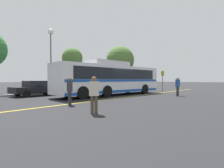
# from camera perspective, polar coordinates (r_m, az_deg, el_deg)

# --- Properties ---
(ground_plane) EXTENTS (220.00, 220.00, 0.00)m
(ground_plane) POSITION_cam_1_polar(r_m,az_deg,el_deg) (16.86, 1.22, -3.64)
(ground_plane) COLOR #262628
(lane_strip_0) EXTENTS (31.62, 0.20, 0.01)m
(lane_strip_0) POSITION_cam_1_polar(r_m,az_deg,el_deg) (15.51, 6.09, -4.08)
(lane_strip_0) COLOR gold
(lane_strip_0) RESTS_ON ground_plane
(curb_strip) EXTENTS (39.62, 0.36, 0.15)m
(curb_strip) POSITION_cam_1_polar(r_m,az_deg,el_deg) (21.36, -12.19, -2.41)
(curb_strip) COLOR #99999E
(curb_strip) RESTS_ON ground_plane
(transit_bus) EXTENTS (12.09, 3.51, 3.22)m
(transit_bus) POSITION_cam_1_polar(r_m,az_deg,el_deg) (16.80, -0.05, 1.83)
(transit_bus) COLOR silver
(transit_bus) RESTS_ON ground_plane
(parked_car_1) EXTENTS (4.47, 2.10, 1.38)m
(parked_car_1) POSITION_cam_1_polar(r_m,az_deg,el_deg) (17.61, -23.32, -1.26)
(parked_car_1) COLOR black
(parked_car_1) RESTS_ON ground_plane
(parked_car_2) EXTENTS (4.40, 2.11, 1.31)m
(parked_car_2) POSITION_cam_1_polar(r_m,az_deg,el_deg) (20.04, -10.03, -0.92)
(parked_car_2) COLOR #9E9EA3
(parked_car_2) RESTS_ON ground_plane
(parked_car_3) EXTENTS (4.51, 1.96, 1.39)m
(parked_car_3) POSITION_cam_1_polar(r_m,az_deg,el_deg) (24.52, 0.87, -0.40)
(parked_car_3) COLOR #9E9EA3
(parked_car_3) RESTS_ON ground_plane
(parked_car_4) EXTENTS (4.43, 2.05, 1.35)m
(parked_car_4) POSITION_cam_1_polar(r_m,az_deg,el_deg) (28.46, 8.17, -0.20)
(parked_car_4) COLOR #9E9EA3
(parked_car_4) RESTS_ON ground_plane
(pedestrian_0) EXTENTS (0.46, 0.45, 1.62)m
(pedestrian_0) POSITION_cam_1_polar(r_m,az_deg,el_deg) (7.57, -5.87, -2.87)
(pedestrian_0) COLOR brown
(pedestrian_0) RESTS_ON ground_plane
(pedestrian_1) EXTENTS (0.47, 0.43, 1.61)m
(pedestrian_1) POSITION_cam_1_polar(r_m,az_deg,el_deg) (10.46, -13.64, -1.78)
(pedestrian_1) COLOR #2D2D33
(pedestrian_1) RESTS_ON ground_plane
(pedestrian_2) EXTENTS (0.45, 0.28, 1.74)m
(pedestrian_2) POSITION_cam_1_polar(r_m,az_deg,el_deg) (16.81, 20.65, -0.35)
(pedestrian_2) COLOR #2D2D33
(pedestrian_2) RESTS_ON ground_plane
(bus_stop_sign) EXTENTS (0.07, 0.40, 2.57)m
(bus_stop_sign) POSITION_cam_1_polar(r_m,az_deg,el_deg) (21.71, 16.19, 1.70)
(bus_stop_sign) COLOR #59595E
(bus_stop_sign) RESTS_ON ground_plane
(street_lamp) EXTENTS (0.59, 0.59, 7.10)m
(street_lamp) POSITION_cam_1_polar(r_m,az_deg,el_deg) (20.96, -19.37, 12.21)
(street_lamp) COLOR #59595E
(street_lamp) RESTS_ON ground_plane
(tree_1) EXTENTS (5.11, 5.11, 7.59)m
(tree_1) POSITION_cam_1_polar(r_m,az_deg,el_deg) (32.18, 2.65, 7.71)
(tree_1) COLOR #513823
(tree_1) RESTS_ON ground_plane
(tree_2) EXTENTS (3.05, 3.05, 6.27)m
(tree_2) POSITION_cam_1_polar(r_m,az_deg,el_deg) (27.10, -12.83, 8.21)
(tree_2) COLOR #513823
(tree_2) RESTS_ON ground_plane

